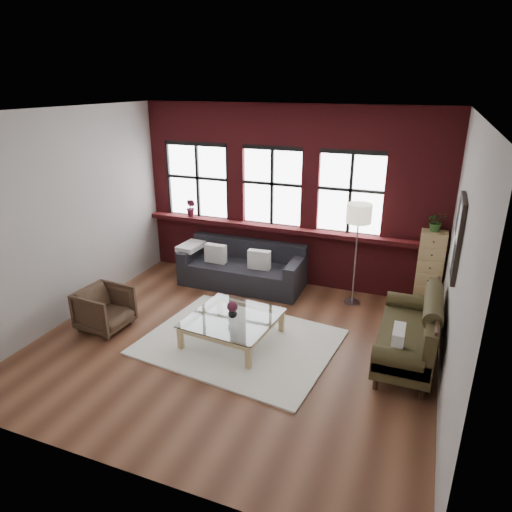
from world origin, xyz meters
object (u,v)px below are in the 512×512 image
(armchair, at_px, (105,309))
(vintage_settee, at_px, (407,329))
(dark_sofa, at_px, (242,265))
(drawer_chest, at_px, (429,269))
(vase, at_px, (232,313))
(floor_lamp, at_px, (356,251))
(coffee_table, at_px, (233,329))

(armchair, bearing_deg, vintage_settee, -76.42)
(dark_sofa, xyz_separation_m, armchair, (-1.33, -2.20, -0.08))
(vintage_settee, height_order, drawer_chest, drawer_chest)
(vase, distance_m, floor_lamp, 2.37)
(dark_sofa, height_order, coffee_table, dark_sofa)
(vase, relative_size, drawer_chest, 0.10)
(floor_lamp, bearing_deg, vase, -127.11)
(dark_sofa, bearing_deg, vase, -71.18)
(coffee_table, bearing_deg, dark_sofa, 108.82)
(dark_sofa, distance_m, vase, 1.95)
(vintage_settee, distance_m, armchair, 4.38)
(floor_lamp, bearing_deg, armchair, -146.72)
(dark_sofa, relative_size, floor_lamp, 1.19)
(dark_sofa, bearing_deg, coffee_table, -71.18)
(vintage_settee, bearing_deg, vase, -170.54)
(dark_sofa, relative_size, armchair, 3.18)
(drawer_chest, bearing_deg, vintage_settee, -96.48)
(armchair, height_order, coffee_table, armchair)
(vintage_settee, bearing_deg, dark_sofa, 154.05)
(armchair, relative_size, drawer_chest, 0.54)
(vase, bearing_deg, coffee_table, -158.20)
(dark_sofa, height_order, armchair, dark_sofa)
(dark_sofa, distance_m, floor_lamp, 2.09)
(vintage_settee, xyz_separation_m, drawer_chest, (0.21, 1.81, 0.18))
(vintage_settee, distance_m, coffee_table, 2.40)
(vase, bearing_deg, floor_lamp, 52.89)
(dark_sofa, distance_m, vintage_settee, 3.31)
(dark_sofa, bearing_deg, armchair, -121.21)
(drawer_chest, bearing_deg, dark_sofa, -173.57)
(vase, height_order, drawer_chest, drawer_chest)
(armchair, bearing_deg, coffee_table, -75.98)
(vase, xyz_separation_m, floor_lamp, (1.40, 1.85, 0.49))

